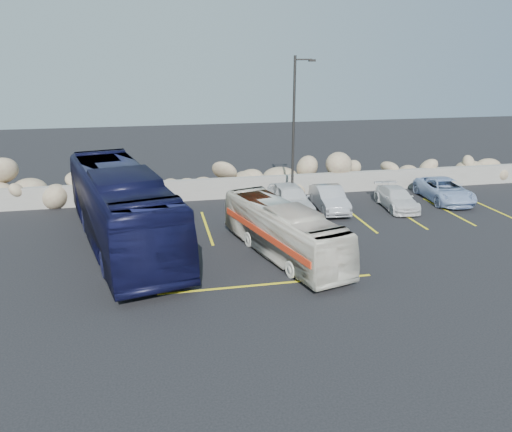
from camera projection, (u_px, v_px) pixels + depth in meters
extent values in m
plane|color=black|center=(296.00, 284.00, 18.29)|extent=(90.00, 90.00, 0.00)
cube|color=gray|center=(239.00, 187.00, 29.29)|extent=(60.00, 0.40, 1.20)
cube|color=yellow|center=(207.00, 227.00, 24.33)|extent=(0.12, 5.00, 0.01)
cube|color=yellow|center=(307.00, 220.00, 25.32)|extent=(0.12, 5.00, 0.01)
cube|color=yellow|center=(357.00, 217.00, 25.84)|extent=(0.12, 5.00, 0.01)
cube|color=yellow|center=(403.00, 214.00, 26.34)|extent=(0.12, 5.00, 0.01)
cube|color=yellow|center=(447.00, 211.00, 26.84)|extent=(0.12, 5.00, 0.01)
cube|color=yellow|center=(490.00, 208.00, 27.34)|extent=(0.12, 5.00, 0.01)
cube|color=yellow|center=(268.00, 284.00, 18.29)|extent=(8.00, 0.12, 0.01)
cylinder|color=#292725|center=(293.00, 135.00, 26.40)|extent=(0.14, 0.14, 8.00)
cylinder|color=#292725|center=(304.00, 59.00, 25.31)|extent=(0.90, 0.08, 0.08)
cube|color=#292725|center=(312.00, 60.00, 25.42)|extent=(0.35, 0.18, 0.12)
imported|color=silver|center=(283.00, 230.00, 20.62)|extent=(3.84, 8.10, 2.20)
imported|color=black|center=(121.00, 207.00, 21.66)|extent=(5.67, 12.74, 3.45)
imported|color=silver|center=(290.00, 198.00, 26.48)|extent=(1.88, 4.48, 1.51)
imported|color=#A8A8AD|center=(329.00, 199.00, 26.85)|extent=(1.65, 4.03, 1.30)
imported|color=silver|center=(397.00, 198.00, 27.24)|extent=(1.89, 3.93, 1.11)
imported|color=#97AED6|center=(444.00, 190.00, 28.58)|extent=(2.55, 4.75, 1.27)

